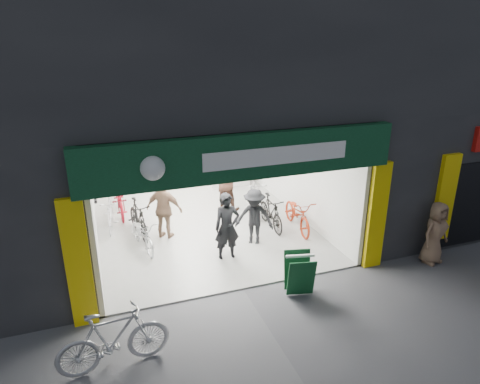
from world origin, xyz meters
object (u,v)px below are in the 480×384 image
bike_right_front (271,212)px  parked_bike (113,339)px  pedestrian_near (435,233)px  bike_left_front (143,234)px  sandwich_board (299,273)px

bike_right_front → parked_bike: (-4.60, -4.11, 0.07)m
parked_bike → pedestrian_near: pedestrian_near is taller
bike_left_front → bike_right_front: 3.60m
bike_right_front → pedestrian_near: pedestrian_near is taller
sandwich_board → parked_bike: bearing=-153.5°
pedestrian_near → sandwich_board: pedestrian_near is taller
pedestrian_near → sandwich_board: size_ratio=1.75×
parked_bike → pedestrian_near: (7.54, 1.04, 0.22)m
bike_left_front → sandwich_board: 4.25m
bike_left_front → sandwich_board: size_ratio=1.80×
bike_left_front → parked_bike: (-1.00, -4.06, 0.14)m
sandwich_board → bike_left_front: bearing=145.7°
bike_left_front → pedestrian_near: size_ratio=1.02×
bike_right_front → bike_left_front: bearing=-178.3°
pedestrian_near → sandwich_board: (-3.66, -0.11, -0.29)m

